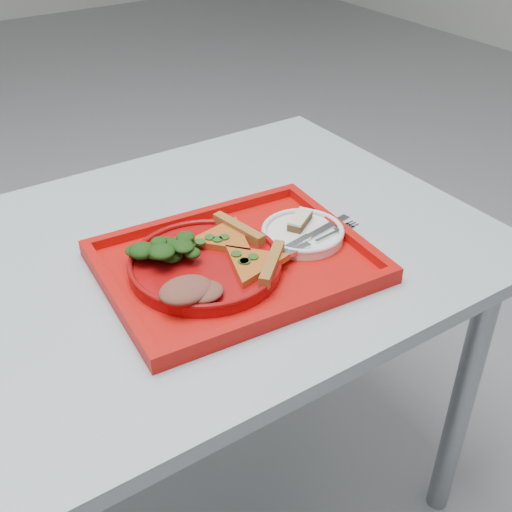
# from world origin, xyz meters

# --- Properties ---
(table) EXTENTS (1.60, 0.80, 0.75)m
(table) POSITION_xyz_m (0.00, 0.00, 0.68)
(table) COLOR #9BA2AD
(table) RESTS_ON ground
(tray_main) EXTENTS (0.48, 0.38, 0.01)m
(tray_main) POSITION_xyz_m (0.28, -0.10, 0.76)
(tray_main) COLOR #BB0E09
(tray_main) RESTS_ON table
(dinner_plate) EXTENTS (0.26, 0.26, 0.02)m
(dinner_plate) POSITION_xyz_m (0.23, -0.09, 0.77)
(dinner_plate) COLOR #95090A
(dinner_plate) RESTS_ON tray_main
(side_plate) EXTENTS (0.15, 0.15, 0.01)m
(side_plate) POSITION_xyz_m (0.43, -0.10, 0.77)
(side_plate) COLOR white
(side_plate) RESTS_ON tray_main
(pizza_slice_a) EXTENTS (0.17, 0.18, 0.02)m
(pizza_slice_a) POSITION_xyz_m (0.29, -0.15, 0.79)
(pizza_slice_a) COLOR orange
(pizza_slice_a) RESTS_ON dinner_plate
(pizza_slice_b) EXTENTS (0.15, 0.14, 0.02)m
(pizza_slice_b) POSITION_xyz_m (0.29, -0.05, 0.79)
(pizza_slice_b) COLOR orange
(pizza_slice_b) RESTS_ON dinner_plate
(salad_heap) EXTENTS (0.10, 0.09, 0.05)m
(salad_heap) POSITION_xyz_m (0.18, -0.05, 0.80)
(salad_heap) COLOR black
(salad_heap) RESTS_ON dinner_plate
(meat_portion) EXTENTS (0.09, 0.07, 0.03)m
(meat_portion) POSITION_xyz_m (0.16, -0.16, 0.79)
(meat_portion) COLOR brown
(meat_portion) RESTS_ON dinner_plate
(dessert_bar) EXTENTS (0.07, 0.06, 0.02)m
(dessert_bar) POSITION_xyz_m (0.44, -0.08, 0.79)
(dessert_bar) COLOR #492918
(dessert_bar) RESTS_ON side_plate
(knife) EXTENTS (0.18, 0.05, 0.01)m
(knife) POSITION_xyz_m (0.44, -0.12, 0.78)
(knife) COLOR silver
(knife) RESTS_ON side_plate
(fork) EXTENTS (0.19, 0.04, 0.01)m
(fork) POSITION_xyz_m (0.42, -0.15, 0.78)
(fork) COLOR silver
(fork) RESTS_ON side_plate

